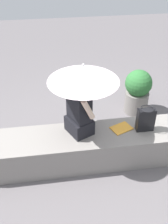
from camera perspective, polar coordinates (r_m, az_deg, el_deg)
ground_plane at (r=4.04m, az=0.91°, el=-9.82°), size 14.00×14.00×0.00m
stone_bench at (r=3.87m, az=0.94°, el=-7.36°), size 2.84×0.61×0.47m
person_seated at (r=3.53m, az=-1.02°, el=0.80°), size 0.40×0.51×0.90m
parasol at (r=3.28m, az=-0.14°, el=8.01°), size 0.88×0.88×1.02m
handbag_black at (r=3.78m, az=12.72°, el=-1.50°), size 0.24×0.18×0.36m
magazine at (r=3.85m, az=7.79°, el=-3.35°), size 0.34×0.29×0.01m
planter_near at (r=4.84m, az=11.10°, el=4.35°), size 0.46×0.46×0.80m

